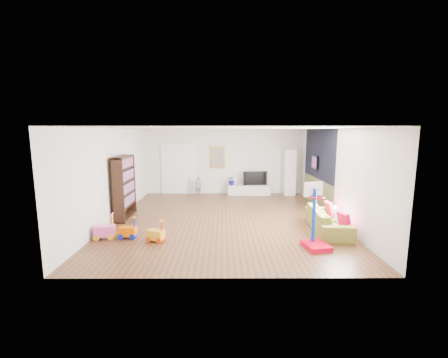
{
  "coord_description": "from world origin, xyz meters",
  "views": [
    {
      "loc": [
        -0.04,
        -8.78,
        2.61
      ],
      "look_at": [
        0.0,
        0.4,
        1.15
      ],
      "focal_mm": 24.0,
      "sensor_mm": 36.0,
      "label": 1
    }
  ],
  "objects_px": {
    "media_console": "(249,190)",
    "bookshelf": "(124,187)",
    "sofa": "(328,220)",
    "basketball_hoop": "(318,216)"
  },
  "relations": [
    {
      "from": "media_console",
      "to": "bookshelf",
      "type": "xyz_separation_m",
      "value": [
        -4.07,
        -3.35,
        0.74
      ]
    },
    {
      "from": "bookshelf",
      "to": "sofa",
      "type": "height_order",
      "value": "bookshelf"
    },
    {
      "from": "bookshelf",
      "to": "media_console",
      "type": "bearing_deg",
      "value": 38.03
    },
    {
      "from": "bookshelf",
      "to": "basketball_hoop",
      "type": "xyz_separation_m",
      "value": [
        5.09,
        -2.45,
        -0.2
      ]
    },
    {
      "from": "bookshelf",
      "to": "basketball_hoop",
      "type": "distance_m",
      "value": 5.65
    },
    {
      "from": "media_console",
      "to": "basketball_hoop",
      "type": "bearing_deg",
      "value": -78.08
    },
    {
      "from": "sofa",
      "to": "basketball_hoop",
      "type": "relative_size",
      "value": 1.35
    },
    {
      "from": "media_console",
      "to": "bookshelf",
      "type": "distance_m",
      "value": 5.32
    },
    {
      "from": "bookshelf",
      "to": "sofa",
      "type": "distance_m",
      "value": 5.93
    },
    {
      "from": "media_console",
      "to": "bookshelf",
      "type": "bearing_deg",
      "value": -138.6
    }
  ]
}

